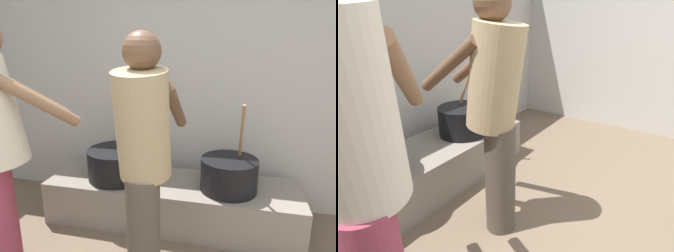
# 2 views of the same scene
# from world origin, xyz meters

# --- Properties ---
(block_enclosure_rear) EXTENTS (5.00, 0.20, 2.20)m
(block_enclosure_rear) POSITION_xyz_m (0.00, 2.41, 1.10)
(block_enclosure_rear) COLOR #ADA8A0
(block_enclosure_rear) RESTS_ON ground_plane
(hearth_ledge) EXTENTS (2.08, 0.60, 0.37)m
(hearth_ledge) POSITION_xyz_m (-0.14, 1.89, 0.18)
(hearth_ledge) COLOR slate
(hearth_ledge) RESTS_ON ground_plane
(cooking_pot_main) EXTENTS (0.50, 0.50, 0.71)m
(cooking_pot_main) POSITION_xyz_m (-0.61, 1.87, 0.50)
(cooking_pot_main) COLOR black
(cooking_pot_main) RESTS_ON hearth_ledge
(cooking_pot_secondary) EXTENTS (0.44, 0.44, 0.71)m
(cooking_pot_secondary) POSITION_xyz_m (0.33, 1.86, 0.50)
(cooking_pot_secondary) COLOR black
(cooking_pot_secondary) RESTS_ON hearth_ledge
(cook_in_cream_shirt) EXTENTS (0.70, 0.70, 1.62)m
(cook_in_cream_shirt) POSITION_xyz_m (-1.01, 1.03, 0.93)
(cook_in_cream_shirt) COLOR #8C3347
(cook_in_cream_shirt) RESTS_ON ground_plane
(cook_in_tan_shirt) EXTENTS (0.35, 0.65, 1.55)m
(cook_in_tan_shirt) POSITION_xyz_m (-0.13, 1.14, 0.88)
(cook_in_tan_shirt) COLOR #4C4238
(cook_in_tan_shirt) RESTS_ON ground_plane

